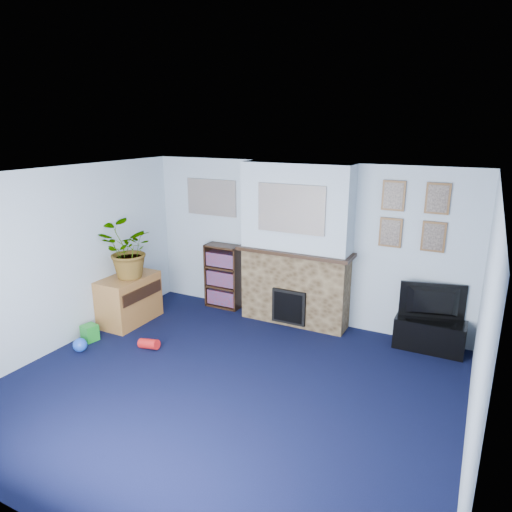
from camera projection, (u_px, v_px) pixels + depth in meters
The scene contains 26 objects.
floor at pixel (226, 387), 5.24m from camera, with size 5.00×4.50×0.01m, color black.
ceiling at pixel (222, 177), 4.58m from camera, with size 5.00×4.50×0.01m, color white.
wall_back at pixel (301, 243), 6.84m from camera, with size 5.00×0.04×2.40m, color #ABBECF.
wall_front at pixel (48, 395), 2.98m from camera, with size 5.00×0.04×2.40m, color #ABBECF.
wall_left at pixel (61, 259), 5.99m from camera, with size 0.04×4.50×2.40m, color #ABBECF.
wall_right at pixel (481, 335), 3.82m from camera, with size 0.04×4.50×2.40m, color #ABBECF.
chimney_breast at pixel (296, 247), 6.67m from camera, with size 1.72×0.50×2.40m.
collage_main at pixel (291, 209), 6.32m from camera, with size 1.00×0.03×0.68m, color gray.
collage_left at pixel (212, 197), 7.34m from camera, with size 0.90×0.03×0.58m, color gray.
portrait_tl at pixel (394, 196), 6.03m from camera, with size 0.30×0.03×0.40m, color brown.
portrait_tr at pixel (438, 199), 5.80m from camera, with size 0.30×0.03×0.40m, color brown.
portrait_bl at pixel (390, 232), 6.17m from camera, with size 0.30×0.03×0.40m, color brown.
portrait_br at pixel (434, 237), 5.93m from camera, with size 0.30×0.03×0.40m, color brown.
tv_stand at pixel (429, 334), 6.07m from camera, with size 0.89×0.38×0.42m, color black.
television at pixel (433, 303), 5.97m from camera, with size 0.84×0.11×0.48m, color black.
bookshelf at pixel (224, 277), 7.46m from camera, with size 0.58×0.28×1.05m.
sideboard at pixel (129, 300), 6.91m from camera, with size 0.52×0.93×0.72m, color #9A6531.
potted_plant at pixel (125, 251), 6.63m from camera, with size 0.76×0.66×0.84m, color #26661E.
mantel_clock at pixel (291, 245), 6.64m from camera, with size 0.10×0.06×0.14m, color gold.
mantel_candle at pixel (318, 248), 6.46m from camera, with size 0.05×0.05×0.16m, color #B2BFC6.
mantel_teddy at pixel (263, 242), 6.84m from camera, with size 0.14×0.14×0.14m, color slate.
mantel_can at pixel (339, 251), 6.33m from camera, with size 0.06×0.06×0.13m, color #198C26.
green_crate at pixel (131, 310), 7.06m from camera, with size 0.31×0.25×0.25m, color #198C26.
toy_ball at pixel (80, 345), 6.04m from camera, with size 0.19×0.19×0.19m, color blue.
toy_block at pixel (90, 333), 6.35m from camera, with size 0.19×0.19×0.23m, color #198C26.
toy_tube at pixel (149, 344), 6.12m from camera, with size 0.13×0.13×0.29m, color red.
Camera 1 is at (2.39, -3.97, 2.89)m, focal length 32.00 mm.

